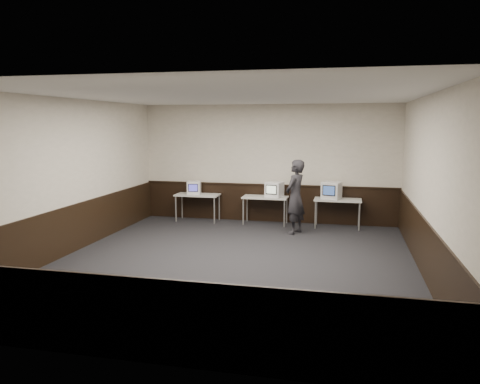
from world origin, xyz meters
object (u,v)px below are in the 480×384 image
emac_right (332,190)px  emac_left (194,188)px  desk_left (198,197)px  desk_right (338,202)px  emac_center (274,189)px  person (295,197)px  desk_center (265,199)px

emac_right → emac_left: bearing=-165.8°
desk_left → desk_right: size_ratio=1.00×
desk_left → emac_center: emac_center is taller
emac_left → emac_right: (3.74, -0.02, 0.05)m
desk_left → person: (2.79, -0.90, 0.23)m
emac_right → person: person is taller
desk_left → desk_center: (1.90, 0.00, 0.00)m
desk_right → emac_center: size_ratio=2.36×
desk_right → emac_right: 0.34m
emac_left → person: size_ratio=0.24×
desk_center → desk_right: 1.90m
desk_center → person: person is taller
emac_right → emac_center: bearing=-164.5°
emac_right → person: size_ratio=0.31×
desk_center → emac_left: (-2.00, 0.01, 0.25)m
person → emac_left: bearing=-86.6°
desk_center → person: size_ratio=0.66×
emac_left → emac_right: emac_right is taller
emac_center → emac_right: emac_right is taller
person → emac_right: bearing=157.8°
desk_left → emac_right: size_ratio=2.12×
emac_left → emac_center: bearing=-11.4°
desk_center → emac_center: bearing=-7.1°
desk_left → emac_right: 3.65m
desk_right → emac_right: bearing=-178.8°
desk_left → person: person is taller
emac_right → person: (-0.84, -0.90, -0.06)m
emac_right → person: bearing=-118.7°
emac_center → emac_right: (1.49, 0.03, 0.02)m
desk_left → emac_center: bearing=-0.8°
desk_left → emac_center: 2.16m
desk_right → emac_center: emac_center is taller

